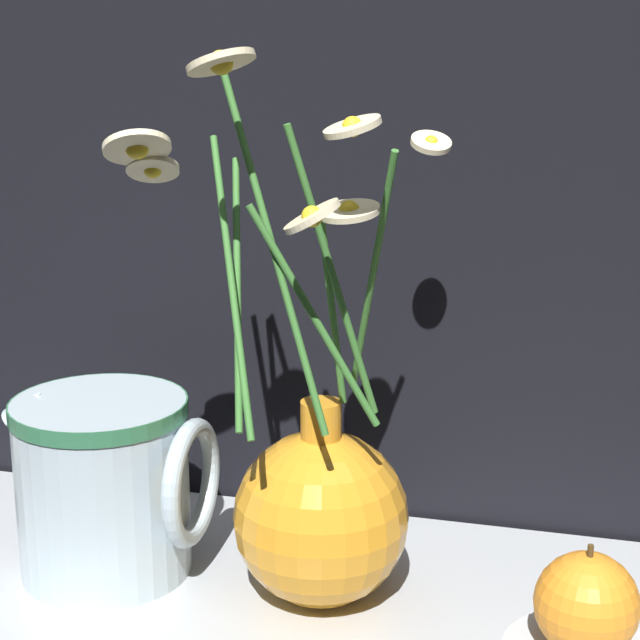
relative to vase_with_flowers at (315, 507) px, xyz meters
The scene contains 5 objects.
ground_plane 0.09m from the vase_with_flowers, 62.50° to the left, with size 6.00×6.00×0.00m, color black.
shelf 0.08m from the vase_with_flowers, 62.50° to the left, with size 0.84×0.30×0.01m.
vase_with_flowers is the anchor object (origin of this frame).
ceramic_pitcher 0.17m from the vase_with_flowers, behind, with size 0.16×0.13×0.15m.
orange_fruit 0.20m from the vase_with_flowers, 10.59° to the right, with size 0.07×0.07×0.08m.
Camera 1 is at (0.18, -0.69, 0.42)m, focal length 60.00 mm.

